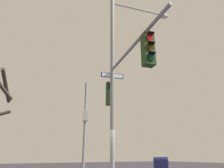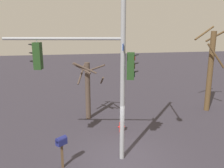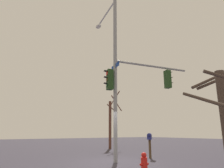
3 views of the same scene
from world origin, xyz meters
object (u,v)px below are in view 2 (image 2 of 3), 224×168
bare_tree_corner (210,69)px  mailbox (62,143)px  bare_tree_across_street (88,87)px  fire_hydrant (121,126)px

bare_tree_corner → mailbox: bearing=-151.1°
mailbox → bare_tree_corner: bare_tree_corner is taller
mailbox → bare_tree_corner: 11.38m
mailbox → bare_tree_across_street: size_ratio=0.38×
fire_hydrant → bare_tree_corner: size_ratio=0.13×
bare_tree_across_street → bare_tree_corner: (8.28, 0.14, 0.87)m
fire_hydrant → bare_tree_across_street: (-1.63, 2.32, 1.71)m
bare_tree_across_street → bare_tree_corner: size_ratio=0.65×
fire_hydrant → bare_tree_across_street: 3.31m
bare_tree_corner → fire_hydrant: bearing=-159.8°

